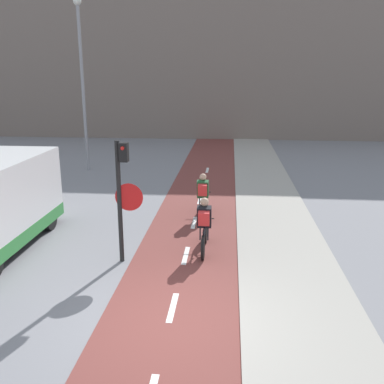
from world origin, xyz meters
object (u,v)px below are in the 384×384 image
Objects in this scene: street_lamp_far at (82,70)px; cyclist_near at (204,226)px; cyclist_far at (203,197)px; traffic_light_pole at (122,188)px.

cyclist_near is at bearing -56.52° from street_lamp_far.
cyclist_near is 2.74m from cyclist_far.
street_lamp_far reaches higher than cyclist_far.
cyclist_near is at bearing -85.53° from cyclist_far.
traffic_light_pole is at bearing -67.01° from street_lamp_far.
street_lamp_far is 11.82m from cyclist_near.
traffic_light_pole reaches higher than cyclist_far.
street_lamp_far reaches higher than cyclist_near.
street_lamp_far is at bearing 112.99° from traffic_light_pole.
traffic_light_pole is at bearing -158.29° from cyclist_near.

